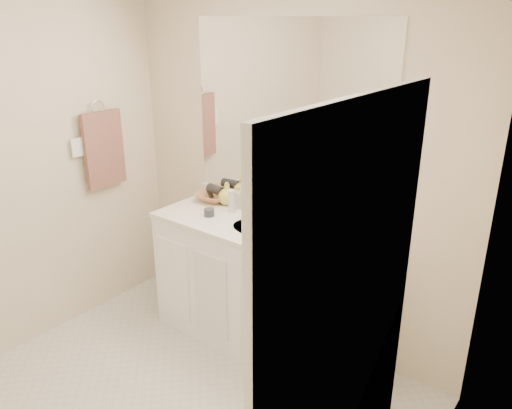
{
  "coord_description": "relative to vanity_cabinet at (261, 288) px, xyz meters",
  "views": [
    {
      "loc": [
        1.8,
        -1.34,
        2.17
      ],
      "look_at": [
        0.0,
        0.97,
        1.05
      ],
      "focal_mm": 35.0,
      "sensor_mm": 36.0,
      "label": 1
    }
  ],
  "objects": [
    {
      "name": "faucet",
      "position": [
        0.0,
        0.16,
        0.51
      ],
      "size": [
        0.02,
        0.02,
        0.11
      ],
      "primitive_type": "cylinder",
      "color": "silver",
      "rests_on": "countertop"
    },
    {
      "name": "hand_towel",
      "position": [
        -1.25,
        -0.25,
        0.82
      ],
      "size": [
        0.04,
        0.32,
        0.55
      ],
      "primitive_type": "cube",
      "color": "brown",
      "rests_on": "towel_ring"
    },
    {
      "name": "backsplash",
      "position": [
        0.0,
        0.26,
        0.5
      ],
      "size": [
        1.52,
        0.03,
        0.08
      ],
      "primitive_type": "cube",
      "color": "white",
      "rests_on": "countertop"
    },
    {
      "name": "mouthwash_bottle",
      "position": [
        0.3,
        -0.0,
        0.54
      ],
      "size": [
        0.09,
        0.09,
        0.17
      ],
      "primitive_type": "cylinder",
      "rotation": [
        0.0,
        0.0,
        -0.37
      ],
      "color": "#0B7E87",
      "rests_on": "countertop"
    },
    {
      "name": "switch_plate",
      "position": [
        -1.27,
        -0.45,
        0.88
      ],
      "size": [
        0.01,
        0.08,
        0.13
      ],
      "primitive_type": "cube",
      "color": "white",
      "rests_on": "wall_left"
    },
    {
      "name": "wall_right",
      "position": [
        1.3,
        -1.02,
        0.77
      ],
      "size": [
        0.02,
        2.6,
        2.4
      ],
      "primitive_type": "cube",
      "color": "beige",
      "rests_on": "floor"
    },
    {
      "name": "tan_cup",
      "position": [
        0.16,
        0.07,
        0.5
      ],
      "size": [
        0.08,
        0.08,
        0.1
      ],
      "primitive_type": "cylinder",
      "rotation": [
        0.0,
        0.0,
        -0.09
      ],
      "color": "tan",
      "rests_on": "countertop"
    },
    {
      "name": "soap_bottle_cream",
      "position": [
        -0.32,
        0.19,
        0.54
      ],
      "size": [
        0.09,
        0.09,
        0.17
      ],
      "primitive_type": "imported",
      "rotation": [
        0.0,
        0.0,
        0.13
      ],
      "color": "beige",
      "rests_on": "countertop"
    },
    {
      "name": "dark_jar",
      "position": [
        -0.39,
        -0.07,
        0.48
      ],
      "size": [
        0.09,
        0.09,
        0.05
      ],
      "primitive_type": "cylinder",
      "rotation": [
        0.0,
        0.0,
        -0.33
      ],
      "color": "#35363D",
      "rests_on": "countertop"
    },
    {
      "name": "soap_bottle_yellow",
      "position": [
        -0.44,
        0.18,
        0.54
      ],
      "size": [
        0.16,
        0.16,
        0.17
      ],
      "primitive_type": "imported",
      "rotation": [
        0.0,
        0.0,
        0.31
      ],
      "color": "#E7D259",
      "rests_on": "countertop"
    },
    {
      "name": "soap_bottle_white",
      "position": [
        -0.21,
        0.2,
        0.56
      ],
      "size": [
        0.08,
        0.09,
        0.21
      ],
      "primitive_type": "imported",
      "rotation": [
        0.0,
        0.0,
        -0.03
      ],
      "color": "silver",
      "rests_on": "countertop"
    },
    {
      "name": "blue_mug",
      "position": [
        -0.1,
        0.12,
        0.52
      ],
      "size": [
        0.09,
        0.09,
        0.12
      ],
      "primitive_type": "cylinder",
      "rotation": [
        0.0,
        0.0,
        -0.05
      ],
      "color": "navy",
      "rests_on": "countertop"
    },
    {
      "name": "mirror",
      "position": [
        0.0,
        0.27,
        1.14
      ],
      "size": [
        1.48,
        0.01,
        1.2
      ],
      "primitive_type": "cube",
      "color": "white",
      "rests_on": "wall_back"
    },
    {
      "name": "orange_comb",
      "position": [
        0.29,
        -0.2,
        0.46
      ],
      "size": [
        0.11,
        0.03,
        0.0
      ],
      "primitive_type": "cube",
      "rotation": [
        0.0,
        0.0,
        0.1
      ],
      "color": "orange",
      "rests_on": "countertop"
    },
    {
      "name": "vanity_cabinet",
      "position": [
        0.0,
        0.0,
        0.0
      ],
      "size": [
        1.5,
        0.55,
        0.85
      ],
      "primitive_type": "cube",
      "color": "white",
      "rests_on": "floor"
    },
    {
      "name": "wicker_basket",
      "position": [
        -0.57,
        0.18,
        0.49
      ],
      "size": [
        0.28,
        0.28,
        0.06
      ],
      "primitive_type": "imported",
      "rotation": [
        0.0,
        0.0,
        0.11
      ],
      "color": "#AF7046",
      "rests_on": "countertop"
    },
    {
      "name": "hair_dryer",
      "position": [
        -0.55,
        0.18,
        0.54
      ],
      "size": [
        0.15,
        0.09,
        0.07
      ],
      "primitive_type": "cylinder",
      "rotation": [
        0.0,
        1.57,
        -0.15
      ],
      "color": "black",
      "rests_on": "wicker_basket"
    },
    {
      "name": "soap_dish",
      "position": [
        0.42,
        -0.08,
        0.46
      ],
      "size": [
        0.09,
        0.08,
        0.01
      ],
      "primitive_type": "cube",
      "rotation": [
        0.0,
        0.0,
        -0.09
      ],
      "color": "silver",
      "rests_on": "countertop"
    },
    {
      "name": "wall_back",
      "position": [
        0.0,
        0.28,
        0.77
      ],
      "size": [
        2.6,
        0.02,
        2.4
      ],
      "primitive_type": "cube",
      "color": "beige",
      "rests_on": "floor"
    },
    {
      "name": "green_soap",
      "position": [
        0.42,
        -0.08,
        0.48
      ],
      "size": [
        0.08,
        0.07,
        0.02
      ],
      "primitive_type": "cube",
      "rotation": [
        0.0,
        0.0,
        -0.27
      ],
      "color": "#A1DA35",
      "rests_on": "soap_dish"
    },
    {
      "name": "toothbrush",
      "position": [
        0.17,
        0.07,
        0.6
      ],
      "size": [
        0.03,
        0.04,
        0.22
      ],
      "primitive_type": "cylinder",
      "rotation": [
        0.14,
        0.0,
        0.4
      ],
      "color": "#FF4377",
      "rests_on": "tan_cup"
    },
    {
      "name": "extra_white_bottle",
      "position": [
        -0.32,
        0.09,
        0.53
      ],
      "size": [
        0.06,
        0.06,
        0.16
      ],
      "primitive_type": "cylinder",
      "rotation": [
        0.0,
        0.0,
        0.15
      ],
      "color": "silver",
      "rests_on": "countertop"
    },
    {
      "name": "towel_ring",
      "position": [
        -1.27,
        -0.25,
        1.12
      ],
      "size": [
        0.01,
        0.11,
        0.11
      ],
      "primitive_type": "torus",
      "rotation": [
        0.0,
        1.57,
        0.0
      ],
      "color": "silver",
      "rests_on": "wall_left"
    },
    {
      "name": "countertop",
      "position": [
        0.0,
        0.0,
        0.44
      ],
      "size": [
        1.52,
        0.57,
        0.03
      ],
      "primitive_type": "cube",
      "color": "white",
      "rests_on": "vanity_cabinet"
    },
    {
      "name": "sink_basin",
      "position": [
        0.0,
        -0.02,
        0.44
      ],
      "size": [
        0.37,
        0.37,
        0.02
      ],
      "primitive_type": "cylinder",
      "color": "beige",
      "rests_on": "countertop"
    }
  ]
}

